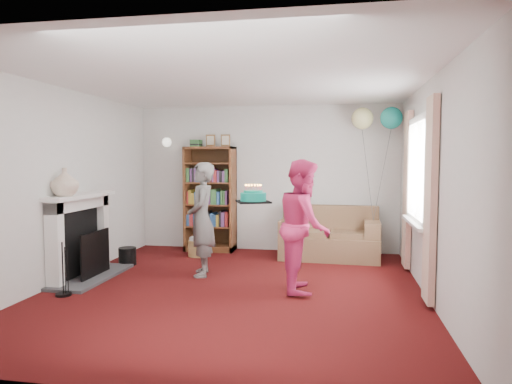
% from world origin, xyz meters
% --- Properties ---
extents(ground, '(5.00, 5.00, 0.00)m').
position_xyz_m(ground, '(0.00, 0.00, 0.00)').
color(ground, '#350809').
rests_on(ground, ground).
extents(wall_back, '(4.50, 0.02, 2.50)m').
position_xyz_m(wall_back, '(0.00, 2.51, 1.25)').
color(wall_back, silver).
rests_on(wall_back, ground).
extents(wall_left, '(0.02, 5.00, 2.50)m').
position_xyz_m(wall_left, '(-2.26, 0.00, 1.25)').
color(wall_left, silver).
rests_on(wall_left, ground).
extents(wall_right, '(0.02, 5.00, 2.50)m').
position_xyz_m(wall_right, '(2.26, 0.00, 1.25)').
color(wall_right, silver).
rests_on(wall_right, ground).
extents(ceiling, '(4.50, 5.00, 0.01)m').
position_xyz_m(ceiling, '(0.00, 0.00, 2.50)').
color(ceiling, white).
rests_on(ceiling, wall_back).
extents(fireplace, '(0.55, 1.80, 1.12)m').
position_xyz_m(fireplace, '(-2.09, 0.19, 0.51)').
color(fireplace, '#3F3F42').
rests_on(fireplace, ground).
extents(window_bay, '(0.14, 2.02, 2.20)m').
position_xyz_m(window_bay, '(2.21, 0.60, 1.20)').
color(window_bay, white).
rests_on(window_bay, ground).
extents(wall_sconce, '(0.16, 0.23, 0.16)m').
position_xyz_m(wall_sconce, '(-1.75, 2.36, 1.88)').
color(wall_sconce, gold).
rests_on(wall_sconce, ground).
extents(bookcase, '(0.85, 0.42, 2.00)m').
position_xyz_m(bookcase, '(-0.94, 2.30, 0.88)').
color(bookcase, '#472B14').
rests_on(bookcase, ground).
extents(sofa, '(1.55, 0.82, 0.82)m').
position_xyz_m(sofa, '(1.11, 2.06, 0.31)').
color(sofa, brown).
rests_on(sofa, ground).
extents(wicker_basket, '(0.35, 0.35, 0.32)m').
position_xyz_m(wicker_basket, '(-1.00, 1.79, 0.14)').
color(wicker_basket, '#A9894F').
rests_on(wicker_basket, ground).
extents(person_striped, '(0.50, 0.64, 1.54)m').
position_xyz_m(person_striped, '(-0.59, 0.61, 0.77)').
color(person_striped, black).
rests_on(person_striped, ground).
extents(person_magenta, '(0.67, 0.83, 1.58)m').
position_xyz_m(person_magenta, '(0.83, 0.14, 0.79)').
color(person_magenta, '#D32A62').
rests_on(person_magenta, ground).
extents(birthday_cake, '(0.39, 0.39, 0.22)m').
position_xyz_m(birthday_cake, '(0.20, 0.22, 1.12)').
color(birthday_cake, black).
rests_on(birthday_cake, ground).
extents(balloons, '(0.78, 0.46, 1.75)m').
position_xyz_m(balloons, '(1.81, 2.08, 2.22)').
color(balloons, '#3F3F3F').
rests_on(balloons, ground).
extents(mantel_vase, '(0.44, 0.44, 0.35)m').
position_xyz_m(mantel_vase, '(-2.12, -0.15, 1.30)').
color(mantel_vase, beige).
rests_on(mantel_vase, fireplace).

